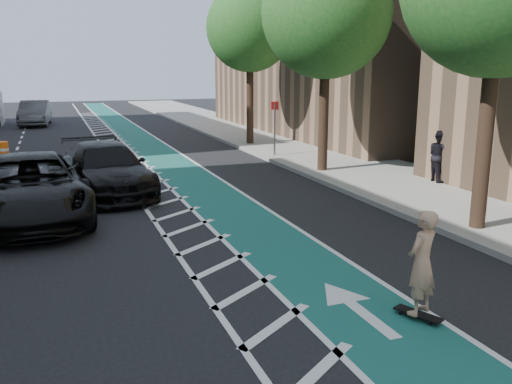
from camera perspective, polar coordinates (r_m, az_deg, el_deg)
name	(u,v)px	position (r m, az deg, el deg)	size (l,w,h in m)	color
ground	(147,275)	(10.68, -11.39, -8.61)	(120.00, 120.00, 0.00)	black
bike_lane	(183,173)	(20.71, -7.74, 2.01)	(2.00, 90.00, 0.01)	#175249
buffer_strip	(143,176)	(20.44, -11.84, 1.71)	(1.40, 90.00, 0.01)	silver
sidewalk_right	(334,161)	(22.99, 8.26, 3.25)	(5.00, 90.00, 0.15)	gray
curb_right	(281,164)	(21.93, 2.63, 2.92)	(0.12, 90.00, 0.16)	gray
tree_r_c	(327,13)	(20.25, 7.48, 18.17)	(4.20, 4.20, 7.90)	#382619
tree_r_d	(250,28)	(27.56, -0.66, 16.84)	(4.20, 4.20, 7.90)	#382619
sign_post	(275,128)	(23.79, 1.98, 6.80)	(0.35, 0.08, 2.47)	#4C4C4C
skateboard	(418,314)	(9.12, 16.69, -12.21)	(0.51, 0.80, 0.10)	black
skateboarder	(422,263)	(8.80, 17.05, -7.13)	(0.61, 0.40, 1.68)	tan
suv_near	(30,188)	(15.24, -22.66, 0.44)	(2.81, 6.09, 1.69)	black
suv_far	(106,169)	(17.68, -15.49, 2.37)	(2.20, 5.42, 1.57)	black
car_grey	(35,113)	(40.95, -22.25, 7.71)	(1.81, 5.18, 1.71)	#55555A
pedestrian	(439,156)	(19.15, 18.74, 3.62)	(0.84, 0.65, 1.73)	black
barrel_c	(2,153)	(25.01, -25.14, 3.74)	(0.66, 0.66, 0.90)	#FA630D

